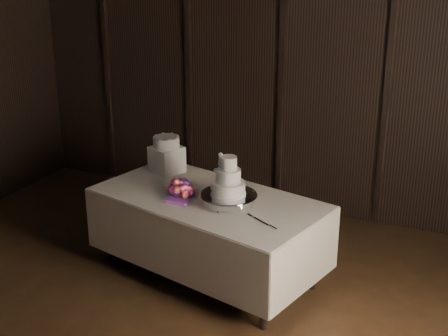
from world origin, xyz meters
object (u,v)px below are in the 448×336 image
Objects in this scene: bouquet at (178,189)px; box_pedestal at (167,159)px; cake_stand at (228,199)px; small_cake at (166,142)px; wedding_cake at (225,180)px; display_table at (208,233)px.

bouquet is 0.63m from box_pedestal.
bouquet reaches higher than cake_stand.
box_pedestal is at bearing 0.00° from small_cake.
wedding_cake is 1.28× the size of box_pedestal.
bouquet is (-0.24, -0.09, 0.41)m from display_table.
display_table is 0.60m from wedding_cake.
display_table is at bearing 21.05° from bouquet.
cake_stand reaches higher than display_table.
wedding_cake is at bearing -30.41° from box_pedestal.
bouquet is 1.68× the size of small_cake.
display_table is 8.81× the size of small_cake.
box_pedestal reaches higher than bouquet.
box_pedestal is 0.17m from small_cake.
box_pedestal is at bearing 151.03° from cake_stand.
box_pedestal reaches higher than cake_stand.
cake_stand is 1.16× the size of bouquet.
wedding_cake is (0.20, -0.08, 0.56)m from display_table.
display_table is 0.45m from cake_stand.
display_table is 0.49m from bouquet.
display_table is 0.88m from box_pedestal.
wedding_cake reaches higher than cake_stand.
bouquet is (-0.44, -0.01, -0.15)m from wedding_cake.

